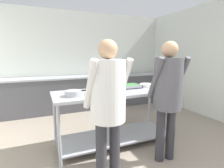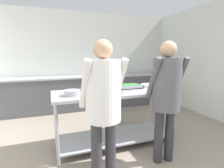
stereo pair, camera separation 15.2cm
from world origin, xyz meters
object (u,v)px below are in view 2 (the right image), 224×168
object	(u,v)px
plate_stack	(148,85)
guest_serving_left	(166,90)
sauce_pan	(72,93)
serving_tray_vegetables	(127,87)
water_bottle	(103,71)
guest_serving_right	(103,98)
serving_tray_roast	(104,92)

from	to	relation	value
plate_stack	guest_serving_left	size ratio (longest dim) A/B	0.17
sauce_pan	serving_tray_vegetables	bearing A→B (deg)	15.49
water_bottle	guest_serving_right	bearing A→B (deg)	-106.60
serving_tray_roast	plate_stack	xyz separation A→B (m)	(0.93, 0.28, -0.00)
guest_serving_left	serving_tray_roast	bearing A→B (deg)	139.18
sauce_pan	guest_serving_left	distance (m)	1.29
plate_stack	serving_tray_vegetables	bearing A→B (deg)	177.47
serving_tray_vegetables	plate_stack	world-z (taller)	serving_tray_vegetables
serving_tray_roast	guest_serving_left	bearing A→B (deg)	-40.82
sauce_pan	plate_stack	world-z (taller)	sauce_pan
plate_stack	guest_serving_right	xyz separation A→B (m)	(-1.13, -0.93, 0.08)
guest_serving_right	serving_tray_roast	bearing A→B (deg)	72.39
sauce_pan	serving_tray_roast	size ratio (longest dim) A/B	0.76
guest_serving_left	water_bottle	distance (m)	2.84
sauce_pan	water_bottle	xyz separation A→B (m)	(1.12, 2.23, 0.09)
serving_tray_vegetables	guest_serving_left	xyz separation A→B (m)	(0.15, -0.88, 0.09)
plate_stack	guest_serving_left	world-z (taller)	guest_serving_left
sauce_pan	guest_serving_right	xyz separation A→B (m)	(0.26, -0.68, 0.06)
plate_stack	water_bottle	bearing A→B (deg)	97.68
serving_tray_roast	water_bottle	distance (m)	2.36
plate_stack	guest_serving_left	distance (m)	0.91
guest_serving_right	water_bottle	size ratio (longest dim) A/B	6.39
serving_tray_vegetables	sauce_pan	bearing A→B (deg)	-164.51
serving_tray_vegetables	plate_stack	xyz separation A→B (m)	(0.41, -0.02, -0.00)
water_bottle	serving_tray_vegetables	bearing A→B (deg)	-94.15
plate_stack	guest_serving_left	xyz separation A→B (m)	(-0.25, -0.86, 0.09)
serving_tray_roast	guest_serving_right	xyz separation A→B (m)	(-0.21, -0.65, 0.08)
guest_serving_left	sauce_pan	bearing A→B (deg)	151.78
sauce_pan	water_bottle	world-z (taller)	water_bottle
serving_tray_vegetables	water_bottle	bearing A→B (deg)	85.85
sauce_pan	guest_serving_right	distance (m)	0.73
sauce_pan	serving_tray_vegetables	xyz separation A→B (m)	(0.98, 0.27, -0.02)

